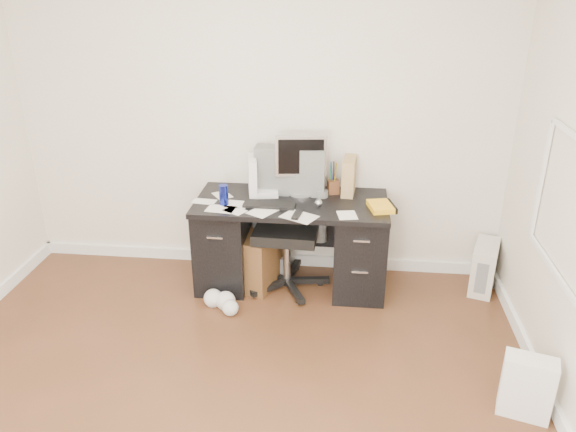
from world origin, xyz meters
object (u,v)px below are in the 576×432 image
Objects in this scene: keyboard at (269,205)px; desk at (291,241)px; lcd_monitor at (301,166)px; wicker_basket at (250,257)px; office_chair at (287,223)px; pc_tower at (484,267)px.

desk is at bearing 40.95° from keyboard.
lcd_monitor is 1.11× the size of wicker_basket.
keyboard is at bearing -141.19° from desk.
office_chair is (0.12, 0.10, -0.19)m from keyboard.
desk is 3.31× the size of wicker_basket.
lcd_monitor is 0.46m from office_chair.
office_chair is (-0.10, -0.13, -0.44)m from lcd_monitor.
desk is 2.97× the size of lcd_monitor.
office_chair is at bearing 42.13° from keyboard.
lcd_monitor is at bearing 55.79° from office_chair.
desk reaches higher than pc_tower.
pc_tower is at bearing 9.62° from keyboard.
pc_tower is 0.87× the size of wicker_basket.
office_chair reaches higher than keyboard.
keyboard reaches higher than desk.
office_chair is (-0.03, -0.02, 0.17)m from desk.
wicker_basket is (-0.41, -0.09, -0.78)m from lcd_monitor.
pc_tower is at bearing 3.67° from desk.
wicker_basket is at bearing 146.27° from keyboard.
lcd_monitor is 0.88m from wicker_basket.
keyboard is at bearing -137.70° from office_chair.
keyboard is 0.87× the size of wicker_basket.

